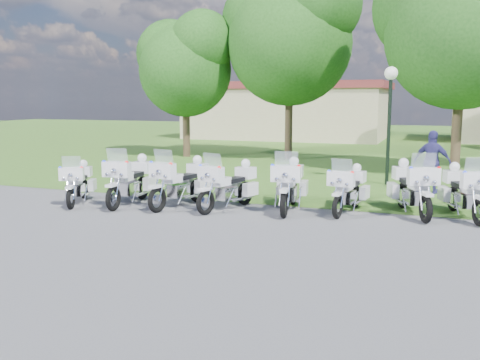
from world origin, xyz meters
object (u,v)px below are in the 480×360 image
(motorcycle_0, at_px, (79,182))
(motorcycle_4, at_px, (290,184))
(motorcycle_3, at_px, (229,185))
(motorcycle_6, at_px, (412,187))
(motorcycle_1, at_px, (131,180))
(motorcycle_7, at_px, (464,191))
(motorcycle_2, at_px, (181,182))
(bystander_c, at_px, (432,162))
(lamp_post, at_px, (390,96))
(motorcycle_5, at_px, (349,189))

(motorcycle_0, height_order, motorcycle_4, motorcycle_4)
(motorcycle_3, bearing_deg, motorcycle_6, -150.39)
(motorcycle_1, bearing_deg, motorcycle_7, -175.53)
(motorcycle_2, relative_size, bystander_c, 1.23)
(motorcycle_4, height_order, motorcycle_7, motorcycle_4)
(motorcycle_4, xyz_separation_m, bystander_c, (3.44, 3.96, 0.29))
(motorcycle_7, distance_m, lamp_post, 5.59)
(motorcycle_4, distance_m, bystander_c, 5.25)
(motorcycle_2, bearing_deg, motorcycle_7, -158.77)
(motorcycle_2, distance_m, lamp_post, 7.94)
(motorcycle_5, distance_m, lamp_post, 5.54)
(motorcycle_2, height_order, motorcycle_7, motorcycle_2)
(motorcycle_4, xyz_separation_m, lamp_post, (1.98, 5.25, 2.33))
(motorcycle_4, relative_size, bystander_c, 1.25)
(motorcycle_2, bearing_deg, motorcycle_3, -163.65)
(lamp_post, bearing_deg, motorcycle_1, -136.51)
(motorcycle_5, bearing_deg, motorcycle_0, 18.94)
(motorcycle_3, height_order, bystander_c, bystander_c)
(motorcycle_2, relative_size, motorcycle_3, 1.06)
(lamp_post, xyz_separation_m, bystander_c, (1.45, -1.28, -2.04))
(motorcycle_0, bearing_deg, bystander_c, -174.12)
(motorcycle_3, bearing_deg, motorcycle_2, 21.84)
(motorcycle_6, bearing_deg, motorcycle_0, -9.61)
(motorcycle_0, distance_m, motorcycle_5, 7.44)
(motorcycle_2, xyz_separation_m, motorcycle_6, (5.95, 1.17, 0.01))
(motorcycle_2, distance_m, motorcycle_3, 1.37)
(motorcycle_1, height_order, motorcycle_3, motorcycle_1)
(motorcycle_1, height_order, motorcycle_6, motorcycle_6)
(lamp_post, bearing_deg, motorcycle_7, -63.30)
(motorcycle_3, height_order, lamp_post, lamp_post)
(motorcycle_1, xyz_separation_m, motorcycle_4, (4.37, 0.78, 0.00))
(motorcycle_4, distance_m, motorcycle_5, 1.53)
(motorcycle_1, distance_m, motorcycle_3, 2.84)
(motorcycle_1, distance_m, motorcycle_7, 8.76)
(motorcycle_6, distance_m, lamp_post, 5.28)
(motorcycle_6, distance_m, motorcycle_7, 1.23)
(lamp_post, distance_m, bystander_c, 2.82)
(motorcycle_3, xyz_separation_m, motorcycle_7, (5.81, 1.15, 0.01))
(bystander_c, bearing_deg, motorcycle_2, 51.54)
(motorcycle_4, distance_m, motorcycle_7, 4.32)
(motorcycle_0, relative_size, motorcycle_3, 0.87)
(motorcycle_5, bearing_deg, motorcycle_2, 18.12)
(motorcycle_1, bearing_deg, motorcycle_6, -174.65)
(motorcycle_1, distance_m, motorcycle_2, 1.47)
(motorcycle_6, bearing_deg, lamp_post, -98.46)
(motorcycle_3, distance_m, bystander_c, 6.65)
(motorcycle_6, relative_size, lamp_post, 0.59)
(motorcycle_2, distance_m, bystander_c, 7.80)
(motorcycle_2, height_order, motorcycle_5, motorcycle_2)
(motorcycle_5, xyz_separation_m, lamp_post, (0.48, 4.97, 2.40))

